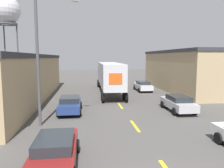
% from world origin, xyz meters
% --- Properties ---
extents(road_centerline, '(0.20, 15.66, 0.01)m').
position_xyz_m(road_centerline, '(0.00, 8.73, 0.00)').
color(road_centerline, yellow).
rests_on(road_centerline, ground_plane).
extents(warehouse_right, '(11.31, 19.17, 5.84)m').
position_xyz_m(warehouse_right, '(13.44, 24.57, 2.92)').
color(warehouse_right, tan).
rests_on(warehouse_right, ground_plane).
extents(semi_truck, '(3.10, 15.47, 4.08)m').
position_xyz_m(semi_truck, '(-0.20, 23.53, 2.47)').
color(semi_truck, navy).
rests_on(semi_truck, ground_plane).
extents(parked_car_right_far, '(2.00, 4.50, 1.42)m').
position_xyz_m(parked_car_right_far, '(4.79, 24.42, 0.76)').
color(parked_car_right_far, silver).
rests_on(parked_car_right_far, ground_plane).
extents(parked_car_left_near, '(2.00, 4.50, 1.42)m').
position_xyz_m(parked_car_left_near, '(-4.79, 3.47, 0.76)').
color(parked_car_left_near, maroon).
rests_on(parked_car_left_near, ground_plane).
extents(parked_car_right_mid, '(2.00, 4.50, 1.42)m').
position_xyz_m(parked_car_right_mid, '(4.79, 12.43, 0.76)').
color(parked_car_right_mid, '#B2B2B7').
rests_on(parked_car_right_mid, ground_plane).
extents(parked_car_left_far, '(2.00, 4.50, 1.42)m').
position_xyz_m(parked_car_left_far, '(-4.79, 13.17, 0.76)').
color(parked_car_left_far, navy).
rests_on(parked_car_left_far, ground_plane).
extents(water_tower, '(5.89, 5.89, 17.09)m').
position_xyz_m(water_tower, '(-19.03, 41.03, 13.97)').
color(water_tower, '#47474C').
rests_on(water_tower, ground_plane).
extents(street_lamp, '(3.02, 0.32, 8.89)m').
position_xyz_m(street_lamp, '(-6.31, 9.64, 5.15)').
color(street_lamp, '#4C4C51').
rests_on(street_lamp, ground_plane).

